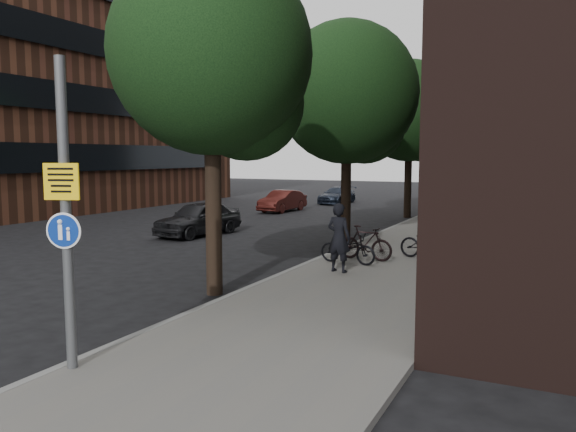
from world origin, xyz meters
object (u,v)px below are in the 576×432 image
Objects in this scene: signpost at (66,215)px; parked_car_near at (198,218)px; pedestrian at (339,238)px; parked_bike_facade_near at (429,243)px.

signpost is 14.20m from parked_car_near.
pedestrian is at bearing -24.77° from parked_car_near.
pedestrian is 3.30m from parked_bike_facade_near.
parked_car_near is at bearing 98.50° from signpost.
pedestrian reaches higher than parked_bike_facade_near.
pedestrian reaches higher than parked_car_near.
signpost reaches higher than parked_bike_facade_near.
signpost is at bearing 177.32° from parked_bike_facade_near.
signpost is 2.45× the size of parked_bike_facade_near.
parked_car_near reaches higher than parked_bike_facade_near.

